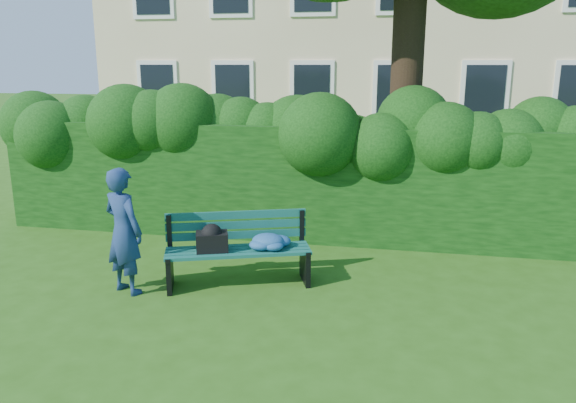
# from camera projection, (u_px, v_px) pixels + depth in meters

# --- Properties ---
(ground) EXTENTS (80.00, 80.00, 0.00)m
(ground) POSITION_uv_depth(u_px,v_px,m) (279.00, 286.00, 7.07)
(ground) COLOR #295412
(ground) RESTS_ON ground
(hedge) EXTENTS (10.00, 1.00, 1.80)m
(hedge) POSITION_uv_depth(u_px,v_px,m) (308.00, 181.00, 8.94)
(hedge) COLOR black
(hedge) RESTS_ON ground
(park_bench) EXTENTS (1.87, 1.13, 0.89)m
(park_bench) POSITION_uv_depth(u_px,v_px,m) (241.00, 246.00, 7.03)
(park_bench) COLOR #0E463F
(park_bench) RESTS_ON ground
(man_reading) EXTENTS (0.67, 0.57, 1.55)m
(man_reading) POSITION_uv_depth(u_px,v_px,m) (124.00, 231.00, 6.71)
(man_reading) COLOR navy
(man_reading) RESTS_ON ground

